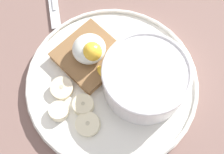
{
  "coord_description": "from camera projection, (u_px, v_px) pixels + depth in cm",
  "views": [
    {
      "loc": [
        9.46,
        15.19,
        47.2
      ],
      "look_at": [
        0.0,
        0.0,
        5.0
      ],
      "focal_mm": 50.0,
      "sensor_mm": 36.0,
      "label": 1
    }
  ],
  "objects": [
    {
      "name": "ground_plane",
      "position": [
        112.0,
        87.0,
        0.5
      ],
      "size": [
        120.0,
        120.0,
        2.0
      ],
      "primitive_type": "cube",
      "color": "#795C53",
      "rests_on": "ground"
    },
    {
      "name": "plate",
      "position": [
        112.0,
        83.0,
        0.48
      ],
      "size": [
        26.52,
        26.52,
        1.6
      ],
      "color": "silver",
      "rests_on": "ground_plane"
    },
    {
      "name": "oatmeal_bowl",
      "position": [
        145.0,
        79.0,
        0.45
      ],
      "size": [
        12.69,
        12.69,
        5.52
      ],
      "color": "white",
      "rests_on": "plate"
    },
    {
      "name": "toast_slice",
      "position": [
        90.0,
        56.0,
        0.48
      ],
      "size": [
        11.0,
        11.0,
        1.58
      ],
      "color": "brown",
      "rests_on": "plate"
    },
    {
      "name": "poached_egg",
      "position": [
        90.0,
        50.0,
        0.46
      ],
      "size": [
        5.09,
        7.47,
        3.97
      ],
      "color": "white",
      "rests_on": "toast_slice"
    },
    {
      "name": "banana_slice_front",
      "position": [
        59.0,
        112.0,
        0.45
      ],
      "size": [
        4.12,
        4.09,
        1.52
      ],
      "color": "#F4E6C2",
      "rests_on": "plate"
    },
    {
      "name": "banana_slice_left",
      "position": [
        88.0,
        124.0,
        0.44
      ],
      "size": [
        3.7,
        3.57,
        1.68
      ],
      "color": "#F9EFC4",
      "rests_on": "plate"
    },
    {
      "name": "banana_slice_back",
      "position": [
        83.0,
        105.0,
        0.45
      ],
      "size": [
        3.18,
        3.23,
        1.49
      ],
      "color": "beige",
      "rests_on": "plate"
    },
    {
      "name": "banana_slice_right",
      "position": [
        62.0,
        88.0,
        0.47
      ],
      "size": [
        4.51,
        4.58,
        1.61
      ],
      "color": "#F9E5BD",
      "rests_on": "plate"
    }
  ]
}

